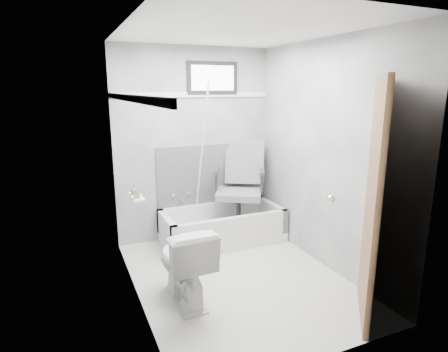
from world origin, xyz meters
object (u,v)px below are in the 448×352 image
soap_bottle_b (134,190)px  toilet (184,263)px  door (427,209)px  soap_bottle_a (137,193)px  bathtub (222,226)px  office_chair (239,187)px

soap_bottle_b → toilet: bearing=-57.7°
door → soap_bottle_b: 2.51m
door → soap_bottle_b: bearing=140.0°
door → soap_bottle_a: bearing=142.5°
soap_bottle_a → soap_bottle_b: 0.14m
soap_bottle_b → bathtub: bearing=27.0°
soap_bottle_a → toilet: bearing=-48.9°
office_chair → soap_bottle_b: office_chair is taller
toilet → door: 2.05m
bathtub → soap_bottle_b: bearing=-153.0°
soap_bottle_a → bathtub: bearing=32.2°
office_chair → door: 2.31m
bathtub → toilet: bearing=-127.6°
bathtub → office_chair: (0.24, 0.03, 0.47)m
bathtub → soap_bottle_a: 1.58m
office_chair → soap_bottle_b: 1.56m
bathtub → door: (0.75, -2.21, 0.79)m
office_chair → toilet: office_chair is taller
office_chair → toilet: 1.60m
office_chair → bathtub: bearing=-145.1°
toilet → door: (1.60, -1.11, 0.63)m
toilet → soap_bottle_a: size_ratio=6.28×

